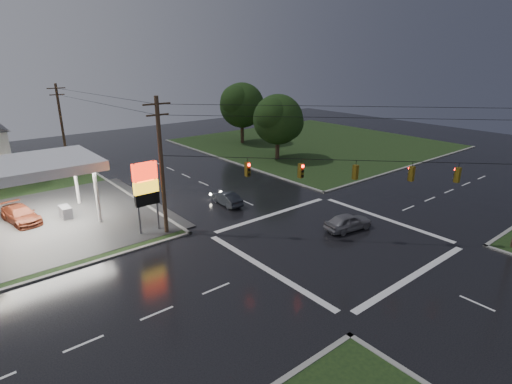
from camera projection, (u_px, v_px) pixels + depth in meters
ground at (332, 240)px, 31.47m from camera, size 120.00×120.00×0.00m
grass_ne at (315, 143)px, 66.08m from camera, size 36.00×36.00×0.08m
pylon_sign at (146, 186)px, 31.60m from camera, size 2.00×0.35×6.00m
utility_pole_nw at (162, 165)px, 30.91m from camera, size 2.20×0.32×11.00m
utility_pole_n at (62, 123)px, 51.90m from camera, size 2.20×0.32×10.50m
traffic_signals at (338, 160)px, 29.37m from camera, size 26.87×26.87×1.47m
tree_ne_near at (279, 120)px, 54.26m from camera, size 7.99×6.80×8.98m
tree_ne_far at (243, 105)px, 64.67m from camera, size 8.46×7.20×9.80m
car_north at (227, 198)px, 38.75m from camera, size 1.56×3.94×1.28m
car_crossing at (348, 222)px, 33.10m from camera, size 4.42×2.37×1.43m
car_pump at (21, 215)px, 34.56m from camera, size 2.90×5.27×1.45m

